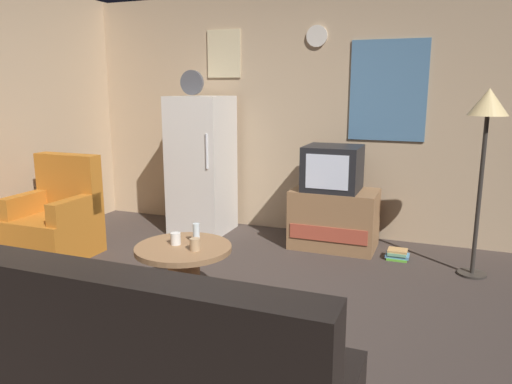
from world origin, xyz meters
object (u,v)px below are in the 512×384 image
at_px(mug_ceramic_tan, 195,244).
at_px(mug_ceramic_white, 176,239).
at_px(book_stack, 397,254).
at_px(tv_stand, 334,219).
at_px(fridge, 202,165).
at_px(coffee_table, 184,274).
at_px(armchair, 57,221).
at_px(standing_lamp, 487,117).
at_px(crt_tv, 333,168).
at_px(wine_glass, 196,233).

bearing_deg(mug_ceramic_tan, mug_ceramic_white, 160.84).
bearing_deg(mug_ceramic_white, book_stack, 45.99).
xyz_separation_m(tv_stand, mug_ceramic_tan, (-0.64, -1.75, 0.19)).
bearing_deg(fridge, tv_stand, -1.40).
distance_m(mug_ceramic_tan, book_stack, 2.11).
xyz_separation_m(coffee_table, mug_ceramic_white, (-0.07, 0.01, 0.27)).
xyz_separation_m(fridge, armchair, (-0.92, -1.24, -0.42)).
distance_m(standing_lamp, mug_ceramic_tan, 2.56).
relative_size(tv_stand, mug_ceramic_white, 9.33).
height_order(crt_tv, book_stack, crt_tv).
xyz_separation_m(tv_stand, crt_tv, (-0.03, -0.00, 0.52)).
height_order(fridge, mug_ceramic_tan, fridge).
xyz_separation_m(wine_glass, book_stack, (1.36, 1.44, -0.47)).
bearing_deg(armchair, mug_ceramic_white, -16.66).
xyz_separation_m(mug_ceramic_tan, armchair, (-1.79, 0.54, -0.15)).
relative_size(mug_ceramic_white, book_stack, 0.42).
relative_size(coffee_table, mug_ceramic_white, 8.00).
bearing_deg(mug_ceramic_tan, fridge, 115.82).
height_order(wine_glass, mug_ceramic_white, wine_glass).
distance_m(tv_stand, mug_ceramic_white, 1.89).
height_order(mug_ceramic_white, armchair, armchair).
xyz_separation_m(crt_tv, mug_ceramic_tan, (-0.61, -1.75, -0.33)).
bearing_deg(tv_stand, book_stack, -12.25).
distance_m(fridge, mug_ceramic_tan, 2.00).
height_order(mug_ceramic_white, mug_ceramic_tan, same).
height_order(standing_lamp, mug_ceramic_tan, standing_lamp).
height_order(mug_ceramic_tan, armchair, armchair).
distance_m(tv_stand, book_stack, 0.71).
relative_size(crt_tv, mug_ceramic_tan, 6.00).
relative_size(wine_glass, mug_ceramic_tan, 1.67).
distance_m(standing_lamp, armchair, 3.95).
relative_size(mug_ceramic_white, armchair, 0.09).
bearing_deg(fridge, book_stack, -4.71).
bearing_deg(standing_lamp, coffee_table, -146.29).
bearing_deg(book_stack, mug_ceramic_tan, -128.66).
bearing_deg(mug_ceramic_tan, coffee_table, 156.52).
bearing_deg(mug_ceramic_tan, crt_tv, 70.80).
height_order(tv_stand, crt_tv, crt_tv).
relative_size(crt_tv, book_stack, 2.52).
relative_size(tv_stand, wine_glass, 5.60).
distance_m(crt_tv, book_stack, 1.03).
relative_size(standing_lamp, coffee_table, 2.21).
xyz_separation_m(crt_tv, book_stack, (0.68, -0.14, -0.77)).
xyz_separation_m(mug_ceramic_white, book_stack, (1.49, 1.54, -0.44)).
xyz_separation_m(fridge, mug_ceramic_tan, (0.86, -1.78, -0.27)).
xyz_separation_m(fridge, mug_ceramic_white, (0.66, -1.72, -0.27)).
height_order(fridge, coffee_table, fridge).
relative_size(crt_tv, standing_lamp, 0.34).
bearing_deg(tv_stand, wine_glass, -114.28).
relative_size(tv_stand, armchair, 0.88).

